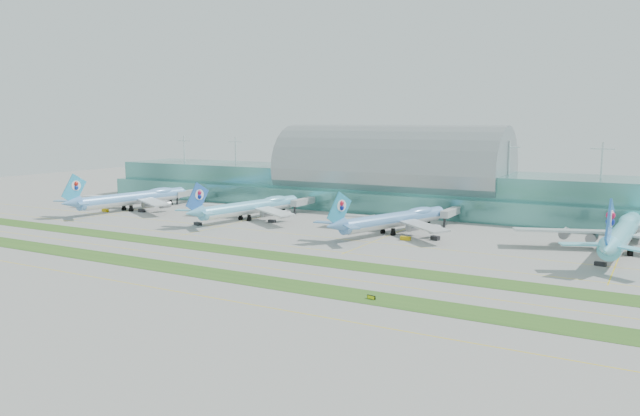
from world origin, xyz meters
The scene contains 20 objects.
ground centered at (0.00, 0.00, 0.00)m, with size 700.00×700.00×0.00m, color gray.
terminal centered at (0.01, 128.79, 14.23)m, with size 340.00×69.10×36.00m.
grass_strip_near centered at (0.00, -28.00, 0.04)m, with size 420.00×12.00×0.08m, color #2D591E.
grass_strip_far centered at (0.00, 2.00, 0.04)m, with size 420.00×12.00×0.08m, color #2D591E.
taxiline_a centered at (0.00, -48.00, 0.01)m, with size 420.00×0.35×0.01m, color yellow.
taxiline_b centered at (0.00, -14.00, 0.01)m, with size 420.00×0.35×0.01m, color yellow.
taxiline_c centered at (0.00, 18.00, 0.01)m, with size 420.00×0.35×0.01m, color yellow.
taxiline_d centered at (0.00, 40.00, 0.01)m, with size 420.00×0.35×0.01m, color yellow.
airliner_a centered at (-111.28, 59.10, 6.42)m, with size 66.14×75.61×20.82m.
airliner_b centered at (-41.09, 63.08, 6.02)m, with size 61.51×70.62×19.52m.
airliner_c centered at (30.93, 61.71, 5.94)m, with size 58.22×67.72×19.25m.
airliner_d centered at (113.53, 65.65, 6.97)m, with size 72.30×82.09×22.60m.
gse_a centered at (-118.86, 46.74, 0.78)m, with size 3.75×1.74×1.56m, color #CA9E0B.
gse_b centered at (-102.18, 54.93, 0.76)m, with size 3.39×1.95×1.52m, color black.
gse_c centered at (-51.40, 37.70, 0.68)m, with size 3.79×1.81×1.36m, color black.
gse_d centered at (-27.19, 59.50, 0.67)m, with size 3.25×1.83×1.34m, color black.
gse_e centered at (40.35, 49.66, 0.73)m, with size 3.86×1.59×1.46m, color #C69D0B.
gse_f centered at (50.14, 55.54, 0.83)m, with size 3.22×1.98×1.66m, color black.
gse_g centered at (109.37, 39.69, 0.63)m, with size 3.48×1.52×1.27m, color black.
taxiway_sign_east centered at (62.47, -29.36, 0.52)m, with size 2.49×0.76×1.06m.
Camera 1 is at (126.44, -169.44, 44.69)m, focal length 35.00 mm.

